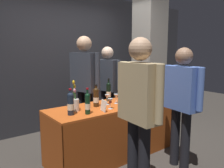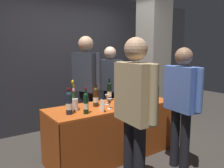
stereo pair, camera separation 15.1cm
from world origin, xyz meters
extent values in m
plane|color=#38332D|center=(0.00, 0.00, 0.00)|extent=(12.00, 12.00, 0.00)
cube|color=#2D2D33|center=(0.00, 1.67, 1.34)|extent=(7.28, 0.12, 2.67)
cube|color=gray|center=(1.57, 0.77, 1.62)|extent=(0.52, 0.52, 3.24)
cube|color=#B74C19|center=(0.00, 0.00, 0.76)|extent=(1.88, 0.68, 0.02)
cube|color=#963E14|center=(0.00, -0.33, 0.37)|extent=(1.88, 0.01, 0.75)
cube|color=#963E14|center=(0.00, 0.33, 0.37)|extent=(1.88, 0.01, 0.75)
cube|color=#963E14|center=(-0.93, 0.00, 0.37)|extent=(0.01, 0.68, 0.75)
cube|color=#963E14|center=(0.93, 0.00, 0.37)|extent=(0.01, 0.68, 0.75)
cylinder|color=#38230F|center=(-0.24, 0.05, 0.88)|extent=(0.08, 0.08, 0.23)
sphere|color=#38230F|center=(-0.24, 0.05, 1.00)|extent=(0.07, 0.07, 0.07)
cylinder|color=#38230F|center=(-0.24, 0.05, 1.03)|extent=(0.03, 0.03, 0.07)
cylinder|color=black|center=(-0.24, 0.05, 1.07)|extent=(0.04, 0.04, 0.02)
cylinder|color=beige|center=(-0.24, 0.05, 0.87)|extent=(0.08, 0.08, 0.07)
cylinder|color=#192333|center=(-0.71, -0.10, 0.89)|extent=(0.08, 0.08, 0.24)
sphere|color=#192333|center=(-0.71, -0.10, 1.01)|extent=(0.08, 0.08, 0.08)
cylinder|color=#192333|center=(-0.71, -0.10, 1.04)|extent=(0.03, 0.03, 0.07)
cylinder|color=maroon|center=(-0.71, -0.10, 1.09)|extent=(0.03, 0.03, 0.02)
cylinder|color=beige|center=(-0.71, -0.10, 0.87)|extent=(0.08, 0.08, 0.08)
cylinder|color=black|center=(0.66, -0.03, 0.89)|extent=(0.07, 0.07, 0.24)
sphere|color=black|center=(0.66, -0.03, 1.01)|extent=(0.07, 0.07, 0.07)
cylinder|color=black|center=(0.66, -0.03, 1.05)|extent=(0.03, 0.03, 0.08)
cylinder|color=black|center=(0.66, -0.03, 1.10)|extent=(0.03, 0.03, 0.02)
cylinder|color=beige|center=(0.66, -0.03, 0.87)|extent=(0.08, 0.08, 0.08)
cylinder|color=black|center=(0.11, 0.23, 0.90)|extent=(0.07, 0.07, 0.25)
sphere|color=black|center=(0.11, 0.23, 1.02)|extent=(0.07, 0.07, 0.07)
cylinder|color=black|center=(0.11, 0.23, 1.06)|extent=(0.03, 0.03, 0.08)
cylinder|color=black|center=(0.11, 0.23, 1.11)|extent=(0.03, 0.03, 0.02)
cylinder|color=beige|center=(0.11, 0.23, 0.88)|extent=(0.07, 0.07, 0.08)
cylinder|color=#192333|center=(0.83, 0.22, 0.89)|extent=(0.07, 0.07, 0.23)
sphere|color=#192333|center=(0.83, 0.22, 1.00)|extent=(0.07, 0.07, 0.07)
cylinder|color=#192333|center=(0.83, 0.22, 1.04)|extent=(0.03, 0.03, 0.09)
cylinder|color=#B7932D|center=(0.83, 0.22, 1.10)|extent=(0.03, 0.03, 0.02)
cylinder|color=beige|center=(0.83, 0.22, 0.87)|extent=(0.07, 0.07, 0.07)
cylinder|color=black|center=(0.59, -0.20, 0.88)|extent=(0.08, 0.08, 0.23)
sphere|color=black|center=(0.59, -0.20, 1.00)|extent=(0.08, 0.08, 0.08)
cylinder|color=black|center=(0.59, -0.20, 1.04)|extent=(0.03, 0.03, 0.09)
cylinder|color=#B7932D|center=(0.59, -0.20, 1.10)|extent=(0.03, 0.03, 0.02)
cylinder|color=beige|center=(0.59, -0.20, 0.87)|extent=(0.08, 0.08, 0.07)
cylinder|color=black|center=(-0.52, -0.19, 0.88)|extent=(0.06, 0.06, 0.23)
sphere|color=black|center=(-0.52, -0.19, 1.00)|extent=(0.06, 0.06, 0.06)
cylinder|color=black|center=(-0.52, -0.19, 1.04)|extent=(0.03, 0.03, 0.08)
cylinder|color=maroon|center=(-0.52, -0.19, 1.09)|extent=(0.03, 0.03, 0.02)
cylinder|color=beige|center=(-0.52, -0.19, 0.87)|extent=(0.07, 0.07, 0.07)
cylinder|color=#192333|center=(0.42, 0.09, 0.88)|extent=(0.08, 0.08, 0.21)
sphere|color=#192333|center=(0.42, 0.09, 0.98)|extent=(0.08, 0.08, 0.08)
cylinder|color=#192333|center=(0.42, 0.09, 1.02)|extent=(0.03, 0.03, 0.08)
cylinder|color=black|center=(0.42, 0.09, 1.07)|extent=(0.03, 0.03, 0.02)
cylinder|color=beige|center=(0.42, 0.09, 0.86)|extent=(0.08, 0.08, 0.07)
cylinder|color=silver|center=(0.09, 0.02, 0.77)|extent=(0.06, 0.06, 0.00)
cylinder|color=silver|center=(0.09, 0.02, 0.81)|extent=(0.01, 0.01, 0.07)
cone|color=silver|center=(0.09, 0.02, 0.88)|extent=(0.07, 0.07, 0.07)
cylinder|color=silver|center=(-0.05, 0.05, 0.77)|extent=(0.07, 0.07, 0.00)
cylinder|color=silver|center=(-0.05, 0.05, 0.81)|extent=(0.01, 0.01, 0.08)
cone|color=silver|center=(-0.05, 0.05, 0.88)|extent=(0.06, 0.06, 0.07)
cylinder|color=silver|center=(-0.16, -0.17, 0.77)|extent=(0.06, 0.06, 0.00)
cylinder|color=silver|center=(-0.16, -0.17, 0.81)|extent=(0.01, 0.01, 0.08)
cone|color=silver|center=(-0.16, -0.17, 0.88)|extent=(0.07, 0.07, 0.06)
cylinder|color=#590C19|center=(-0.16, -0.17, 0.86)|extent=(0.04, 0.04, 0.02)
cylinder|color=silver|center=(-0.58, 0.01, 0.85)|extent=(0.09, 0.09, 0.16)
cylinder|color=#38722D|center=(-0.57, 0.03, 0.94)|extent=(0.03, 0.01, 0.19)
ellipsoid|color=pink|center=(-0.58, 0.03, 1.04)|extent=(0.03, 0.03, 0.05)
cylinder|color=#38722D|center=(-0.59, 0.01, 0.95)|extent=(0.01, 0.03, 0.19)
ellipsoid|color=pink|center=(-0.59, 0.02, 1.04)|extent=(0.03, 0.03, 0.05)
cylinder|color=#38722D|center=(-0.59, 0.03, 0.97)|extent=(0.04, 0.02, 0.23)
ellipsoid|color=gold|center=(-0.58, 0.04, 1.09)|extent=(0.03, 0.03, 0.05)
cylinder|color=#38722D|center=(-0.60, 0.02, 1.00)|extent=(0.01, 0.03, 0.30)
ellipsoid|color=gold|center=(-0.60, 0.01, 1.15)|extent=(0.03, 0.03, 0.05)
cube|color=silver|center=(-0.30, -0.21, 0.84)|extent=(0.06, 0.15, 0.14)
cylinder|color=black|center=(-0.08, 0.74, 0.44)|extent=(0.12, 0.12, 0.88)
cylinder|color=black|center=(-0.04, 0.55, 0.44)|extent=(0.12, 0.12, 0.88)
cube|color=#2D333D|center=(-0.06, 0.64, 1.19)|extent=(0.31, 0.52, 0.62)
sphere|color=tan|center=(-0.06, 0.64, 1.65)|extent=(0.24, 0.24, 0.24)
cylinder|color=#2D333D|center=(-0.13, 0.92, 1.22)|extent=(0.08, 0.08, 0.57)
cylinder|color=#2D333D|center=(0.00, 0.37, 1.22)|extent=(0.08, 0.08, 0.57)
cylinder|color=black|center=(0.52, 0.91, 0.40)|extent=(0.12, 0.12, 0.80)
cylinder|color=black|center=(0.55, 0.74, 0.40)|extent=(0.12, 0.12, 0.80)
cube|color=#2D333D|center=(0.53, 0.82, 1.09)|extent=(0.29, 0.48, 0.57)
sphere|color=beige|center=(0.53, 0.82, 1.50)|extent=(0.22, 0.22, 0.22)
cylinder|color=#2D333D|center=(0.48, 1.09, 1.11)|extent=(0.08, 0.08, 0.52)
cylinder|color=#2D333D|center=(0.58, 0.56, 1.11)|extent=(0.08, 0.08, 0.52)
cylinder|color=black|center=(0.50, -0.89, 0.39)|extent=(0.12, 0.12, 0.79)
cylinder|color=black|center=(0.52, -0.72, 0.39)|extent=(0.12, 0.12, 0.79)
cube|color=#4C6BB7|center=(0.51, -0.81, 1.07)|extent=(0.26, 0.47, 0.56)
sphere|color=#8C664C|center=(0.51, -0.81, 1.47)|extent=(0.22, 0.22, 0.22)
cylinder|color=#4C6BB7|center=(0.48, -1.07, 1.09)|extent=(0.08, 0.08, 0.51)
cylinder|color=#4C6BB7|center=(0.54, -0.54, 1.09)|extent=(0.08, 0.08, 0.51)
cylinder|color=black|center=(-0.36, -1.00, 0.42)|extent=(0.12, 0.12, 0.83)
cylinder|color=black|center=(-0.35, -0.82, 0.42)|extent=(0.12, 0.12, 0.83)
cube|color=tan|center=(-0.36, -0.91, 1.13)|extent=(0.24, 0.47, 0.59)
sphere|color=tan|center=(-0.36, -0.91, 1.56)|extent=(0.23, 0.23, 0.23)
cylinder|color=tan|center=(-0.38, -1.19, 1.15)|extent=(0.08, 0.08, 0.54)
cylinder|color=tan|center=(-0.33, -0.64, 1.15)|extent=(0.08, 0.08, 0.54)
camera|label=1|loc=(-1.91, -2.48, 1.55)|focal=35.92mm
camera|label=2|loc=(-1.79, -2.57, 1.55)|focal=35.92mm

